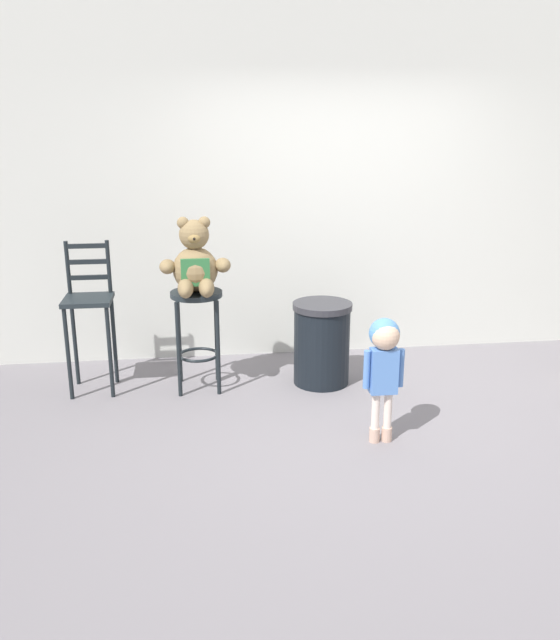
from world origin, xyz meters
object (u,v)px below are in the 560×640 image
object	(u,v)px
bar_stool_with_teddy	(197,320)
child_walking	(384,354)
teddy_bear	(195,265)
trash_bin	(322,343)
bar_chair_empty	(89,309)

from	to	relation	value
bar_stool_with_teddy	child_walking	world-z (taller)	child_walking
teddy_bear	trash_bin	size ratio (longest dim) A/B	0.86
child_walking	bar_chair_empty	xyz separation A→B (m)	(-2.02, 1.17, 0.05)
bar_chair_empty	bar_stool_with_teddy	bearing A→B (deg)	-5.67
teddy_bear	child_walking	bearing A→B (deg)	-41.80
teddy_bear	bar_chair_empty	distance (m)	0.90
bar_chair_empty	trash_bin	bearing A→B (deg)	-3.14
bar_stool_with_teddy	child_walking	size ratio (longest dim) A/B	0.94
teddy_bear	bar_stool_with_teddy	bearing A→B (deg)	90.00
trash_bin	bar_chair_empty	size ratio (longest dim) A/B	0.57
bar_stool_with_teddy	child_walking	xyz separation A→B (m)	(1.19, -1.09, 0.05)
bar_stool_with_teddy	trash_bin	size ratio (longest dim) A/B	1.18
teddy_bear	child_walking	size ratio (longest dim) A/B	0.68
child_walking	trash_bin	xyz separation A→B (m)	(-0.20, 1.07, -0.28)
teddy_bear	bar_chair_empty	bearing A→B (deg)	172.47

